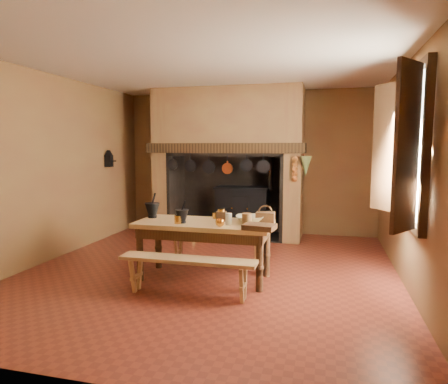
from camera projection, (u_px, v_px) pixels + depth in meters
The scene contains 28 objects.
floor at pixel (210, 271), 5.52m from camera, with size 5.50×5.50×0.00m, color maroon.
ceiling at pixel (209, 63), 5.21m from camera, with size 5.50×5.50×0.00m, color silver.
back_wall at pixel (248, 162), 8.01m from camera, with size 5.00×0.02×2.80m, color brown.
wall_left at pixel (50, 168), 5.98m from camera, with size 0.02×5.50×2.80m, color brown.
wall_right at pixel (411, 173), 4.75m from camera, with size 0.02×5.50×2.80m, color brown.
wall_front at pixel (95, 192), 2.72m from camera, with size 5.00×0.02×2.80m, color brown.
chimney_breast at pixel (229, 142), 7.62m from camera, with size 2.95×0.96×2.80m.
iron_range at pixel (243, 210), 7.83m from camera, with size 1.12×0.55×1.60m.
hearth_pans at pixel (191, 229), 7.91m from camera, with size 0.51×0.62×0.20m.
hanging_pans at pixel (220, 166), 7.20m from camera, with size 1.92×0.29×0.27m.
onion_string at pixel (295, 169), 6.85m from camera, with size 0.12×0.10×0.46m, color #A2531D, non-canonical shape.
herb_bunch at pixel (306, 166), 6.80m from camera, with size 0.20×0.20×0.35m, color #505D2C.
window at pixel (405, 148), 4.37m from camera, with size 0.39×1.75×1.76m.
wall_coffee_mill at pixel (109, 157), 7.44m from camera, with size 0.23×0.16×0.31m.
work_table at pixel (204, 231), 5.14m from camera, with size 1.74×0.77×0.75m.
bench_front at pixel (188, 268), 4.56m from camera, with size 1.60×0.28×0.45m.
bench_back at pixel (217, 245), 5.76m from camera, with size 1.46×0.25×0.41m.
mortar_large at pixel (152, 209), 5.41m from camera, with size 0.20×0.20×0.34m.
mortar_small at pixel (182, 216), 5.03m from camera, with size 0.17×0.17×0.29m.
coffee_grinder at pixel (221, 215), 5.19m from camera, with size 0.17×0.13×0.19m.
brass_mug_a at pixel (178, 220), 5.00m from camera, with size 0.09×0.09×0.10m, color #C5832D.
brass_mug_b at pixel (215, 216), 5.35m from camera, with size 0.07×0.07×0.08m, color #C5832D.
mixing_bowl at pixel (250, 219), 5.07m from camera, with size 0.36×0.36×0.09m, color #B5B18B.
stoneware_crock at pixel (247, 219), 4.87m from camera, with size 0.12×0.12×0.15m, color brown.
glass_jar at pixel (229, 219), 4.92m from camera, with size 0.08×0.08×0.14m, color beige.
wicker_basket at pixel (265, 217), 5.08m from camera, with size 0.24×0.17×0.22m.
wooden_tray at pixel (259, 227), 4.64m from camera, with size 0.36×0.26×0.06m, color #342210.
brass_cup at pixel (220, 223), 4.82m from camera, with size 0.11×0.11×0.09m, color #C5832D.
Camera 1 is at (1.53, -5.15, 1.71)m, focal length 32.00 mm.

